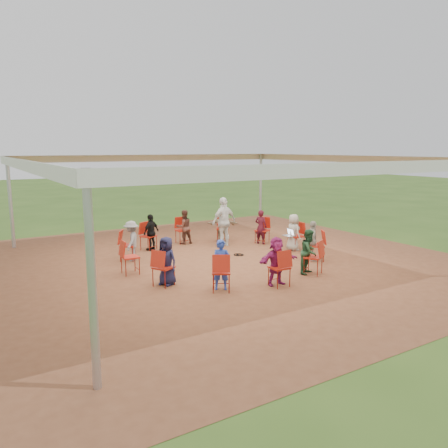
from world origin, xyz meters
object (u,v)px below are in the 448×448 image
person_seated_0 (293,232)px  person_seated_6 (166,261)px  chair_6 (130,257)px  chair_9 (279,268)px  chair_5 (128,246)px  cable_coil (239,255)px  person_seated_7 (221,265)px  chair_0 (296,236)px  chair_11 (316,246)px  person_seated_8 (276,261)px  person_seated_5 (132,241)px  person_seated_3 (184,227)px  person_seated_10 (312,241)px  chair_7 (163,268)px  chair_3 (183,230)px  chair_1 (262,230)px  person_seated_1 (261,227)px  laptop (289,234)px  standing_person (224,222)px  chair_8 (221,272)px  person_seated_4 (151,232)px  person_seated_9 (309,251)px  chair_2 (222,229)px  chair_10 (313,257)px  person_seated_2 (222,225)px

person_seated_0 → person_seated_6: 5.07m
chair_6 → chair_9: (2.68, -2.81, 0.00)m
chair_5 → cable_coil: (3.12, -1.15, -0.43)m
chair_6 → person_seated_7: person_seated_7 is taller
chair_0 → chair_11: bearing=165.0°
chair_11 → person_seated_8: bearing=147.8°
chair_9 → person_seated_5: bearing=119.3°
chair_11 → person_seated_3: size_ratio=0.77×
person_seated_10 → chair_7: bearing=120.7°
person_seated_5 → chair_0: bearing=105.3°
chair_3 → person_seated_5: (-2.31, -1.38, 0.14)m
chair_1 → chair_3: 2.74m
person_seated_1 → person_seated_7: same height
person_seated_1 → laptop: bearing=158.3°
person_seated_10 → standing_person: (-1.19, 2.99, 0.24)m
person_seated_6 → person_seated_8: bearing=30.0°
chair_1 → chair_8: bearing=105.0°
laptop → person_seated_4: bearing=59.0°
person_seated_5 → cable_coil: size_ratio=3.18×
person_seated_9 → cable_coil: bearing=72.0°
chair_9 → person_seated_10: bearing=32.2°
chair_7 → person_seated_6: 0.19m
person_seated_7 → person_seated_8: (1.30, -0.38, 0.00)m
person_seated_0 → person_seated_1: bearing=15.0°
chair_11 → person_seated_7: (-3.71, -0.81, 0.14)m
chair_9 → chair_11: size_ratio=1.00×
chair_2 → person_seated_8: person_seated_8 is taller
chair_3 → chair_7: size_ratio=1.00×
chair_9 → person_seated_9: size_ratio=0.77×
chair_8 → chair_9: 1.42m
chair_5 → person_seated_5: 0.19m
person_seated_5 → chair_5: bearing=-90.0°
chair_10 → laptop: size_ratio=2.70×
chair_11 → laptop: (0.12, 1.37, 0.11)m
chair_5 → person_seated_5: (0.10, -0.06, 0.14)m
chair_1 → person_seated_6: bearing=90.0°
person_seated_1 → standing_person: bearing=44.9°
chair_10 → standing_person: size_ratio=0.55×
person_seated_2 → person_seated_3: bearing=15.0°
chair_0 → chair_5: size_ratio=1.00×
person_seated_10 → standing_person: size_ratio=0.71×
chair_0 → person_seated_0: (-0.12, 0.00, 0.14)m
chair_3 → chair_5: (-2.41, -1.31, 0.00)m
chair_6 → chair_11: size_ratio=1.00×
chair_6 → person_seated_1: bearing=104.7°
chair_3 → person_seated_3: person_seated_3 is taller
person_seated_4 → person_seated_5: size_ratio=1.00×
chair_9 → person_seated_2: 5.19m
person_seated_8 → cable_coil: size_ratio=3.18×
chair_8 → person_seated_0: size_ratio=0.77×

